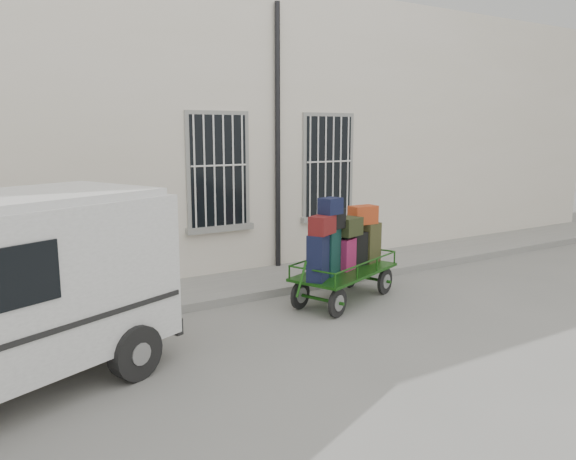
{
  "coord_description": "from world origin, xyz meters",
  "views": [
    {
      "loc": [
        -5.13,
        -7.28,
        3.04
      ],
      "look_at": [
        0.01,
        1.0,
        1.31
      ],
      "focal_mm": 35.0,
      "sensor_mm": 36.0,
      "label": 1
    }
  ],
  "objects": [
    {
      "name": "sidewalk",
      "position": [
        0.0,
        2.2,
        0.07
      ],
      "size": [
        24.0,
        1.7,
        0.15
      ],
      "primitive_type": "cube",
      "color": "gray",
      "rests_on": "ground"
    },
    {
      "name": "building",
      "position": [
        0.0,
        5.5,
        3.0
      ],
      "size": [
        24.0,
        5.15,
        6.0
      ],
      "color": "beige",
      "rests_on": "ground"
    },
    {
      "name": "ground",
      "position": [
        0.0,
        0.0,
        0.0
      ],
      "size": [
        80.0,
        80.0,
        0.0
      ],
      "primitive_type": "plane",
      "color": "slate",
      "rests_on": "ground"
    },
    {
      "name": "luggage_cart",
      "position": [
        0.84,
        0.49,
        0.95
      ],
      "size": [
        2.59,
        1.72,
        1.94
      ],
      "rotation": [
        0.0,
        0.0,
        0.37
      ],
      "color": "black",
      "rests_on": "ground"
    }
  ]
}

